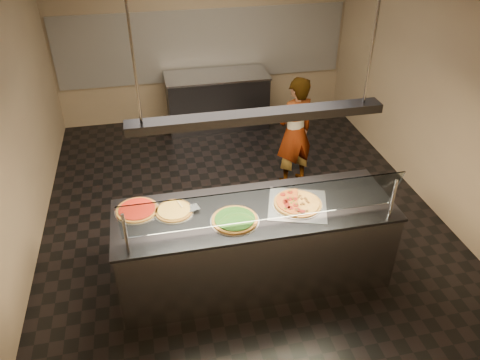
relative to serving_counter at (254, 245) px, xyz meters
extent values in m
cube|color=black|center=(0.11, 1.23, -0.48)|extent=(5.00, 6.00, 0.02)
cube|color=#988562|center=(0.11, 4.24, 1.03)|extent=(5.00, 0.02, 3.00)
cube|color=#988562|center=(0.11, -1.78, 1.03)|extent=(5.00, 0.02, 3.00)
cube|color=#988562|center=(-2.40, 1.23, 1.03)|extent=(0.02, 6.00, 3.00)
cube|color=#988562|center=(2.62, 1.23, 1.03)|extent=(0.02, 6.00, 3.00)
cube|color=silver|center=(0.11, 4.21, 0.83)|extent=(4.90, 0.02, 1.20)
cube|color=#B7B7BC|center=(0.00, 0.00, -0.02)|extent=(2.79, 0.90, 0.90)
cube|color=#2D2D31|center=(0.00, 0.00, 0.45)|extent=(2.83, 0.94, 0.03)
cylinder|color=#B7B7BC|center=(-1.24, -0.40, 0.68)|extent=(0.03, 0.03, 0.44)
cylinder|color=#B7B7BC|center=(1.24, -0.40, 0.68)|extent=(0.03, 0.03, 0.44)
cube|color=white|center=(0.00, -0.34, 0.76)|extent=(2.59, 0.18, 0.47)
cube|color=silver|center=(0.43, -0.02, 0.47)|extent=(0.73, 0.73, 0.01)
cylinder|color=silver|center=(0.43, -0.02, 0.47)|extent=(0.51, 0.51, 0.01)
cylinder|color=#5E110B|center=(0.40, 0.15, 0.52)|extent=(0.06, 0.06, 0.01)
cylinder|color=#5E110B|center=(0.41, 0.02, 0.52)|extent=(0.06, 0.06, 0.01)
cylinder|color=#5E110B|center=(0.32, 0.12, 0.52)|extent=(0.06, 0.06, 0.01)
cylinder|color=#5E110B|center=(0.36, 0.03, 0.52)|extent=(0.06, 0.06, 0.01)
cylinder|color=#5E110B|center=(0.32, 0.02, 0.52)|extent=(0.06, 0.06, 0.01)
cylinder|color=#5E110B|center=(0.31, -0.01, 0.52)|extent=(0.06, 0.06, 0.01)
cylinder|color=#5E110B|center=(0.31, -0.05, 0.52)|extent=(0.06, 0.06, 0.01)
cylinder|color=#5E110B|center=(0.30, -0.10, 0.52)|extent=(0.06, 0.06, 0.01)
cylinder|color=#5E110B|center=(0.33, -0.11, 0.52)|extent=(0.06, 0.06, 0.01)
cylinder|color=#5E110B|center=(0.39, -0.08, 0.52)|extent=(0.06, 0.06, 0.01)
cylinder|color=#5E110B|center=(0.38, -0.16, 0.52)|extent=(0.06, 0.06, 0.01)
cylinder|color=#5E110B|center=(0.42, -0.19, 0.52)|extent=(0.06, 0.06, 0.01)
cube|color=#19590F|center=(0.41, 0.16, 0.52)|extent=(0.02, 0.02, 0.01)
cube|color=#19590F|center=(0.40, 0.03, 0.52)|extent=(0.02, 0.02, 0.01)
cube|color=#19590F|center=(0.35, 0.04, 0.52)|extent=(0.02, 0.02, 0.01)
cube|color=#19590F|center=(0.39, -0.01, 0.52)|extent=(0.02, 0.02, 0.01)
cube|color=#19590F|center=(0.36, -0.04, 0.52)|extent=(0.02, 0.02, 0.01)
cube|color=#19590F|center=(0.27, -0.12, 0.52)|extent=(0.02, 0.02, 0.01)
cube|color=#19590F|center=(0.40, -0.07, 0.52)|extent=(0.02, 0.02, 0.01)
cube|color=#19590F|center=(0.37, -0.16, 0.52)|extent=(0.01, 0.02, 0.01)
sphere|color=#513014|center=(0.46, -0.17, 0.50)|extent=(0.03, 0.03, 0.03)
sphere|color=#513014|center=(0.48, -0.17, 0.50)|extent=(0.03, 0.03, 0.03)
sphere|color=#513014|center=(0.46, -0.06, 0.50)|extent=(0.03, 0.03, 0.03)
sphere|color=#513014|center=(0.48, -0.06, 0.50)|extent=(0.03, 0.03, 0.03)
sphere|color=#513014|center=(0.47, -0.05, 0.50)|extent=(0.03, 0.03, 0.03)
sphere|color=#513014|center=(0.54, -0.04, 0.50)|extent=(0.03, 0.03, 0.03)
sphere|color=#513014|center=(0.53, -0.02, 0.50)|extent=(0.03, 0.03, 0.03)
sphere|color=#513014|center=(0.53, 0.01, 0.50)|extent=(0.03, 0.03, 0.03)
sphere|color=#513014|center=(0.53, 0.03, 0.50)|extent=(0.03, 0.03, 0.03)
sphere|color=#513014|center=(0.49, 0.03, 0.50)|extent=(0.03, 0.03, 0.03)
sphere|color=#513014|center=(0.49, 0.08, 0.50)|extent=(0.03, 0.03, 0.03)
sphere|color=#513014|center=(0.47, 0.06, 0.50)|extent=(0.03, 0.03, 0.03)
cylinder|color=silver|center=(-0.24, -0.14, 0.47)|extent=(0.48, 0.48, 0.01)
cylinder|color=brown|center=(-0.24, -0.14, 0.48)|extent=(0.45, 0.45, 0.02)
cylinder|color=#0D330F|center=(-0.24, -0.14, 0.49)|extent=(0.39, 0.39, 0.01)
cylinder|color=silver|center=(-0.80, 0.13, 0.47)|extent=(0.40, 0.40, 0.01)
cylinder|color=brown|center=(-0.80, 0.13, 0.48)|extent=(0.37, 0.37, 0.02)
cylinder|color=gold|center=(-0.80, 0.13, 0.49)|extent=(0.32, 0.32, 0.01)
cylinder|color=silver|center=(-1.15, 0.22, 0.47)|extent=(0.44, 0.44, 0.01)
cylinder|color=brown|center=(-1.15, 0.22, 0.48)|extent=(0.41, 0.41, 0.02)
cylinder|color=maroon|center=(-1.15, 0.22, 0.49)|extent=(0.36, 0.36, 0.01)
cube|color=#B7B7BC|center=(-0.62, 0.13, 0.49)|extent=(0.15, 0.14, 0.00)
cylinder|color=tan|center=(-0.73, 0.21, 0.49)|extent=(0.06, 0.14, 0.02)
cube|color=#2D2D31|center=(0.26, 3.78, -0.02)|extent=(1.69, 0.70, 0.90)
cube|color=#B7B7BC|center=(0.26, 3.78, 0.45)|extent=(1.73, 0.74, 0.03)
imported|color=black|center=(0.98, 1.76, 0.32)|extent=(0.67, 0.54, 1.58)
cube|color=#2D2D31|center=(0.00, 0.00, 1.48)|extent=(2.30, 0.18, 0.08)
cylinder|color=#B7B7BC|center=(-1.00, 0.00, 2.03)|extent=(0.02, 0.02, 1.01)
cylinder|color=#B7B7BC|center=(1.00, 0.00, 2.03)|extent=(0.02, 0.02, 1.01)
camera|label=1|loc=(-0.94, -3.63, 3.26)|focal=35.00mm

